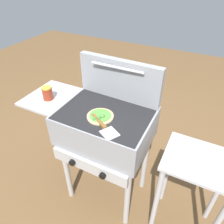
{
  "coord_description": "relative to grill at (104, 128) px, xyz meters",
  "views": [
    {
      "loc": [
        0.56,
        -1.01,
        1.75
      ],
      "look_at": [
        0.05,
        0.0,
        0.92
      ],
      "focal_mm": 33.7,
      "sensor_mm": 36.0,
      "label": 1
    }
  ],
  "objects": [
    {
      "name": "spatula",
      "position": [
        0.07,
        -0.14,
        0.15
      ],
      "size": [
        0.25,
        0.18,
        0.02
      ],
      "color": "#B7BABF",
      "rests_on": "grill"
    },
    {
      "name": "grill_lid_open",
      "position": [
        0.01,
        0.22,
        0.3
      ],
      "size": [
        0.63,
        0.09,
        0.3
      ],
      "color": "gray",
      "rests_on": "grill"
    },
    {
      "name": "sauce_jar",
      "position": [
        -0.45,
        -0.04,
        0.19
      ],
      "size": [
        0.08,
        0.08,
        0.1
      ],
      "color": "maroon",
      "rests_on": "grill"
    },
    {
      "name": "prep_table",
      "position": [
        0.67,
        0.0,
        -0.21
      ],
      "size": [
        0.44,
        0.36,
        0.76
      ],
      "color": "#B2B2B7",
      "rests_on": "ground_plane"
    },
    {
      "name": "pizza_veggie",
      "position": [
        0.01,
        -0.06,
        0.15
      ],
      "size": [
        0.18,
        0.18,
        0.04
      ],
      "color": "#E0C17F",
      "rests_on": "grill"
    },
    {
      "name": "ground_plane",
      "position": [
        0.01,
        0.0,
        -0.76
      ],
      "size": [
        8.0,
        8.0,
        0.0
      ],
      "primitive_type": "plane",
      "color": "brown"
    },
    {
      "name": "grill",
      "position": [
        0.0,
        0.0,
        0.0
      ],
      "size": [
        0.96,
        0.53,
        0.9
      ],
      "color": "gray",
      "rests_on": "ground_plane"
    }
  ]
}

